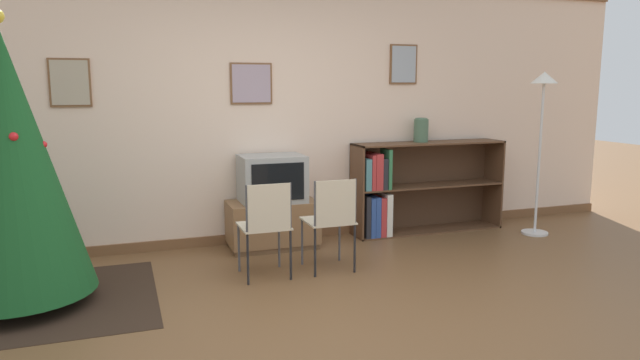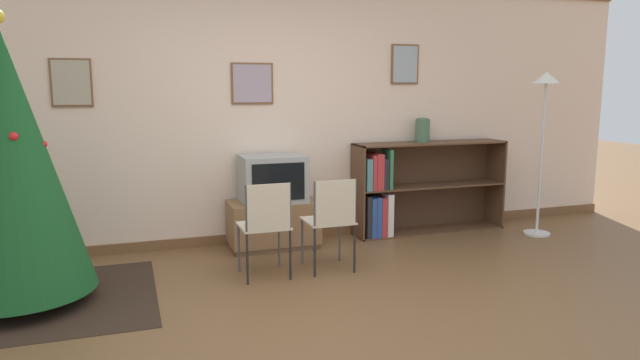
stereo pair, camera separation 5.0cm
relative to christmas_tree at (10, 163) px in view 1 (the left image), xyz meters
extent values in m
plane|color=brown|center=(2.07, -1.13, -1.05)|extent=(24.00, 24.00, 0.00)
cube|color=beige|center=(2.07, 1.17, 0.30)|extent=(8.70, 0.08, 2.70)
cube|color=brown|center=(2.07, 1.12, -1.00)|extent=(8.70, 0.03, 0.10)
cube|color=brown|center=(0.35, 1.12, 0.57)|extent=(0.35, 0.02, 0.43)
cube|color=tan|center=(0.35, 1.11, 0.57)|extent=(0.32, 0.01, 0.39)
cube|color=brown|center=(2.00, 1.12, 0.56)|extent=(0.42, 0.02, 0.40)
cube|color=#A893A3|center=(2.00, 1.11, 0.56)|extent=(0.38, 0.01, 0.37)
cube|color=brown|center=(3.68, 1.12, 0.77)|extent=(0.32, 0.02, 0.42)
cube|color=#9EA8B2|center=(3.68, 1.11, 0.77)|extent=(0.28, 0.01, 0.39)
cube|color=#332319|center=(0.00, 0.00, -1.05)|extent=(1.90, 1.53, 0.01)
cylinder|color=maroon|center=(0.00, 0.00, -1.00)|extent=(0.36, 0.36, 0.10)
cone|color=#195123|center=(0.00, 0.00, 0.01)|extent=(1.07, 1.07, 1.90)
sphere|color=#1E4CB2|center=(0.13, 0.14, 0.27)|extent=(0.06, 0.06, 0.06)
sphere|color=red|center=(0.05, 0.18, 0.27)|extent=(0.05, 0.05, 0.05)
sphere|color=red|center=(0.23, -0.01, 0.13)|extent=(0.05, 0.05, 0.05)
sphere|color=red|center=(0.18, 0.25, -0.17)|extent=(0.06, 0.06, 0.06)
sphere|color=red|center=(0.07, -0.20, 0.20)|extent=(0.06, 0.06, 0.06)
cube|color=brown|center=(2.13, 0.87, -1.03)|extent=(0.84, 0.46, 0.05)
cube|color=olive|center=(2.13, 0.87, -0.79)|extent=(0.87, 0.47, 0.42)
cube|color=#9E9E99|center=(2.13, 0.87, -0.36)|extent=(0.62, 0.45, 0.46)
cube|color=black|center=(2.13, 0.63, -0.36)|extent=(0.51, 0.01, 0.36)
cube|color=beige|center=(1.84, 0.06, -0.62)|extent=(0.40, 0.40, 0.02)
cube|color=beige|center=(1.84, -0.14, -0.42)|extent=(0.35, 0.01, 0.38)
cylinder|color=#4C4C51|center=(1.66, 0.24, -0.84)|extent=(0.02, 0.02, 0.42)
cylinder|color=#4C4C51|center=(2.02, 0.24, -0.84)|extent=(0.02, 0.02, 0.42)
cylinder|color=#4C4C51|center=(1.66, -0.12, -0.84)|extent=(0.02, 0.02, 0.42)
cylinder|color=#4C4C51|center=(2.02, -0.12, -0.84)|extent=(0.02, 0.02, 0.42)
cylinder|color=#4C4C51|center=(1.66, -0.12, -0.64)|extent=(0.02, 0.02, 0.82)
cylinder|color=#4C4C51|center=(2.02, -0.12, -0.64)|extent=(0.02, 0.02, 0.82)
cube|color=beige|center=(2.42, 0.06, -0.62)|extent=(0.40, 0.40, 0.02)
cube|color=beige|center=(2.42, -0.14, -0.42)|extent=(0.35, 0.01, 0.38)
cylinder|color=#4C4C51|center=(2.24, 0.24, -0.84)|extent=(0.02, 0.02, 0.42)
cylinder|color=#4C4C51|center=(2.60, 0.24, -0.84)|extent=(0.02, 0.02, 0.42)
cylinder|color=#4C4C51|center=(2.24, -0.12, -0.84)|extent=(0.02, 0.02, 0.42)
cylinder|color=#4C4C51|center=(2.60, -0.12, -0.84)|extent=(0.02, 0.02, 0.42)
cylinder|color=#4C4C51|center=(2.24, -0.12, -0.64)|extent=(0.02, 0.02, 0.82)
cylinder|color=#4C4C51|center=(2.60, -0.12, -0.64)|extent=(0.02, 0.02, 0.82)
cube|color=brown|center=(3.07, 0.93, -0.56)|extent=(0.02, 0.36, 0.99)
cube|color=brown|center=(4.77, 0.93, -0.56)|extent=(0.02, 0.36, 0.99)
cube|color=brown|center=(3.92, 0.93, -0.07)|extent=(1.72, 0.36, 0.02)
cube|color=brown|center=(3.92, 0.93, -1.04)|extent=(1.72, 0.36, 0.02)
cube|color=brown|center=(3.92, 0.93, -0.54)|extent=(1.68, 0.36, 0.02)
cube|color=#492F1E|center=(3.92, 1.11, -0.56)|extent=(1.72, 0.01, 0.99)
cube|color=#232328|center=(3.13, 0.91, -0.82)|extent=(0.05, 0.30, 0.44)
cube|color=#2D4C93|center=(3.19, 0.90, -0.82)|extent=(0.05, 0.27, 0.42)
cube|color=#2D4C93|center=(3.24, 0.89, -0.82)|extent=(0.06, 0.26, 0.43)
cube|color=#B73333|center=(3.31, 0.90, -0.83)|extent=(0.06, 0.29, 0.42)
cube|color=silver|center=(3.37, 0.91, -0.81)|extent=(0.07, 0.30, 0.45)
cube|color=teal|center=(3.13, 0.86, -0.37)|extent=(0.06, 0.21, 0.33)
cube|color=#B73333|center=(3.18, 0.90, -0.35)|extent=(0.04, 0.27, 0.37)
cube|color=#B73333|center=(3.25, 0.91, -0.34)|extent=(0.08, 0.30, 0.38)
cube|color=#232328|center=(3.32, 0.89, -0.37)|extent=(0.05, 0.25, 0.32)
cube|color=#337547|center=(3.37, 0.87, -0.32)|extent=(0.04, 0.23, 0.42)
cylinder|color=#47664C|center=(3.84, 0.98, 0.06)|extent=(0.16, 0.16, 0.25)
torus|color=#47664C|center=(3.84, 0.98, 0.18)|extent=(0.14, 0.14, 0.03)
cylinder|color=silver|center=(4.95, 0.42, -1.04)|extent=(0.28, 0.28, 0.03)
cylinder|color=silver|center=(4.95, 0.42, -0.23)|extent=(0.03, 0.03, 1.59)
cone|color=white|center=(4.95, 0.42, 0.62)|extent=(0.28, 0.28, 0.12)
camera|label=1|loc=(0.74, -4.49, 0.54)|focal=32.00mm
camera|label=2|loc=(0.79, -4.50, 0.54)|focal=32.00mm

